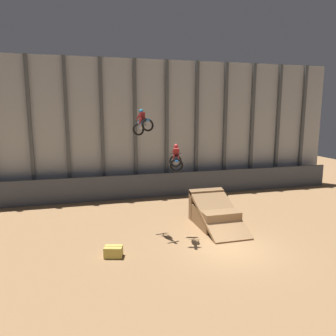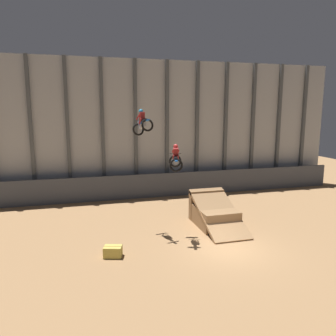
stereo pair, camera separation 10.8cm
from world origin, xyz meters
name	(u,v)px [view 2 (the right image)]	position (x,y,z in m)	size (l,w,h in m)	color
ground_plane	(228,249)	(0.00, 0.00, 0.00)	(60.00, 60.00, 0.00)	#9E754C
arena_back_wall	(167,128)	(0.00, 12.64, 5.78)	(32.00, 0.40, 11.56)	#ADB2B7
lower_barrier	(170,184)	(0.00, 11.39, 1.02)	(31.36, 0.20, 2.04)	#474C56
dirt_ramp	(213,213)	(0.76, 3.77, 0.73)	(2.39, 4.62, 2.17)	#966F48
rider_bike_left_air	(142,123)	(-3.87, 3.66, 6.59)	(1.06, 1.77, 1.59)	black
rider_bike_right_air	(176,159)	(-2.29, 2.18, 4.65)	(1.09, 1.79, 1.44)	black
hay_bale_trackside	(113,252)	(-6.06, 0.61, 0.28)	(1.03, 0.83, 0.57)	#CCB751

